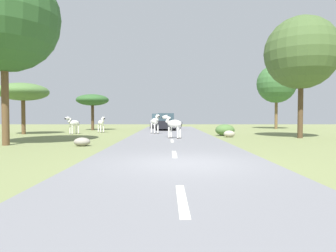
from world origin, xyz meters
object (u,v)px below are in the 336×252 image
object	(u,v)px
car_1	(165,122)
tree_1	(300,53)
zebra_3	(172,124)
tree_0	(92,100)
zebra_2	(72,123)
rock_1	(228,134)
tree_4	(3,17)
zebra_1	(100,123)
tree_2	(276,84)
bush_1	(224,130)
car_0	(158,121)
tree_5	(22,92)
rock_0	(81,142)
zebra_0	(154,122)

from	to	relation	value
car_1	tree_1	bearing A→B (deg)	-50.53
zebra_3	tree_0	bearing A→B (deg)	70.22
zebra_2	tree_0	size ratio (longest dim) A/B	0.39
tree_1	rock_1	bearing A→B (deg)	169.99
tree_4	rock_1	size ratio (longest dim) A/B	11.76
car_1	zebra_1	bearing A→B (deg)	-146.68
tree_2	tree_4	size ratio (longest dim) A/B	0.82
zebra_3	rock_1	bearing A→B (deg)	-31.68
zebra_2	tree_1	bearing A→B (deg)	-165.07
zebra_3	tree_1	size ratio (longest dim) A/B	0.19
zebra_1	tree_4	world-z (taller)	tree_4
zebra_1	bush_1	size ratio (longest dim) A/B	1.02
tree_2	bush_1	xyz separation A→B (m)	(-8.35, -12.15, -4.85)
zebra_2	rock_1	bearing A→B (deg)	-166.84
zebra_1	tree_2	distance (m)	20.78
tree_1	zebra_3	bearing A→B (deg)	-174.49
tree_1	rock_1	xyz separation A→B (m)	(-4.63, 0.82, -5.48)
car_0	rock_1	bearing A→B (deg)	110.04
zebra_2	car_0	xyz separation A→B (m)	(6.74, 11.69, -0.04)
zebra_1	bush_1	world-z (taller)	zebra_1
tree_4	tree_5	xyz separation A→B (m)	(-3.67, 9.31, -2.99)
car_0	bush_1	size ratio (longest dim) A/B	3.00
zebra_1	car_0	world-z (taller)	car_0
zebra_2	tree_1	xyz separation A→B (m)	(16.77, -4.42, 4.84)
zebra_1	tree_1	bearing A→B (deg)	123.48
car_1	rock_0	bearing A→B (deg)	-104.82
zebra_0	car_0	distance (m)	11.70
car_0	rock_0	world-z (taller)	car_0
zebra_0	rock_1	xyz separation A→B (m)	(5.39, -3.60, -0.78)
zebra_1	rock_1	size ratio (longest dim) A/B	1.88
bush_1	rock_0	xyz separation A→B (m)	(-8.60, -7.81, -0.22)
zebra_3	rock_0	bearing A→B (deg)	170.15
zebra_0	rock_1	bearing A→B (deg)	122.38
zebra_1	tree_1	distance (m)	17.22
zebra_1	zebra_0	bearing A→B (deg)	121.96
zebra_1	zebra_2	world-z (taller)	zebra_2
zebra_2	rock_1	size ratio (longest dim) A/B	1.90
zebra_1	car_1	bearing A→B (deg)	-177.82
tree_0	rock_1	world-z (taller)	tree_0
tree_1	tree_5	bearing A→B (deg)	168.25
zebra_0	tree_0	bearing A→B (deg)	-68.97
zebra_2	tree_5	xyz separation A→B (m)	(-4.09, -0.08, 2.57)
zebra_1	tree_1	xyz separation A→B (m)	(15.03, -6.87, 4.84)
bush_1	tree_1	bearing A→B (deg)	-28.27
zebra_3	car_1	distance (m)	11.67
bush_1	tree_4	bearing A→B (deg)	-149.36
zebra_0	zebra_1	distance (m)	5.58
zebra_3	tree_1	world-z (taller)	tree_1
zebra_0	bush_1	world-z (taller)	zebra_0
tree_5	rock_0	size ratio (longest dim) A/B	5.19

